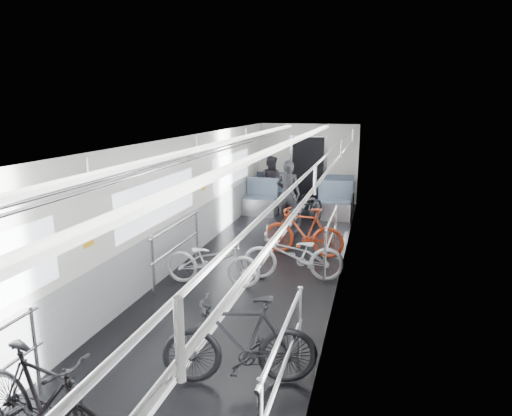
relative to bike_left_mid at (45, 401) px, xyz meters
The scene contains 9 objects.
car_shell 5.79m from the bike_left_mid, 83.66° to the left, with size 3.02×14.01×2.41m.
bike_left_mid is the anchor object (origin of this frame).
bike_left_far 3.92m from the bike_left_mid, 88.58° to the left, with size 0.57×1.64×0.86m, color silver.
bike_right_near 1.93m from the bike_left_mid, 45.69° to the left, with size 0.48×1.69×1.02m, color black.
bike_right_mid 4.69m from the bike_left_mid, 73.09° to the left, with size 0.61×1.74×0.91m, color #B4B5BA.
bike_right_far 5.98m from the bike_left_mid, 77.21° to the left, with size 0.47×1.65×0.99m, color #A33114.
bike_aisle 7.91m from the bike_left_mid, 82.16° to the left, with size 0.65×1.86×0.98m, color black.
person_standing 7.96m from the bike_left_mid, 85.69° to the left, with size 0.60×0.40×1.66m, color black.
person_seated 9.89m from the bike_left_mid, 91.68° to the left, with size 0.74×0.58×1.52m, color #29252C.
Camera 1 is at (2.03, -6.83, 3.01)m, focal length 32.00 mm.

